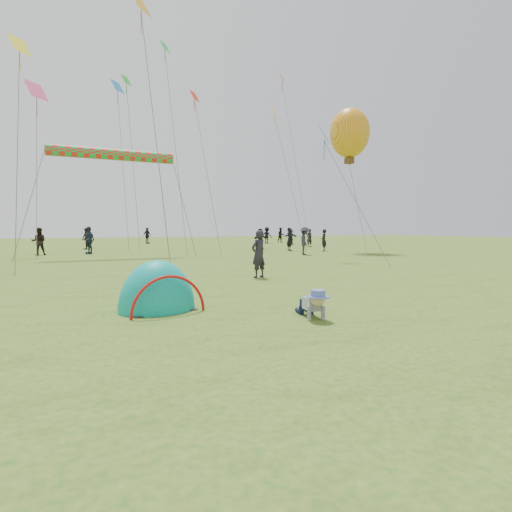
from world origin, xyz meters
name	(u,v)px	position (x,y,z in m)	size (l,w,h in m)	color
ground	(332,314)	(0.00, 0.00, 0.00)	(140.00, 140.00, 0.00)	#2B591B
crawling_toddler	(313,303)	(-0.54, -0.16, 0.29)	(0.52, 0.75, 0.57)	black
popup_tent	(158,310)	(-3.00, 1.83, 0.00)	(1.58, 1.30, 2.05)	#00827E
standing_adult	(258,254)	(1.15, 5.74, 0.80)	(0.58, 0.38, 1.60)	black
crowd_person_0	(324,240)	(12.12, 17.75, 0.80)	(0.58, 0.38, 1.59)	black
crowd_person_1	(87,239)	(-3.35, 27.52, 0.85)	(0.82, 0.64, 1.69)	#30211C
crowd_person_2	(89,240)	(-3.43, 21.82, 0.89)	(1.05, 0.44, 1.78)	#253347
crowd_person_3	(267,235)	(15.05, 32.77, 0.89)	(1.16, 0.66, 1.79)	black
crowd_person_5	(260,239)	(9.21, 22.30, 0.82)	(1.53, 0.49, 1.65)	black
crowd_person_6	(309,238)	(14.76, 23.77, 0.80)	(0.59, 0.38, 1.61)	black
crowd_person_7	(281,235)	(17.66, 34.32, 0.87)	(0.84, 0.66, 1.74)	black
crowd_person_8	(147,236)	(3.08, 37.82, 0.87)	(1.02, 0.43, 1.74)	black
crowd_person_9	(305,241)	(8.79, 15.02, 0.87)	(1.12, 0.65, 1.74)	#2B2934
crowd_person_11	(291,237)	(15.53, 28.39, 0.80)	(1.48, 0.47, 1.60)	#273244
crowd_person_12	(290,239)	(10.26, 19.46, 0.86)	(0.63, 0.41, 1.71)	black
crowd_person_13	(39,241)	(-6.29, 21.64, 0.85)	(0.83, 0.64, 1.70)	black
balloon_kite	(350,136)	(13.46, 16.69, 8.14)	(2.75, 2.75, 3.86)	gold
rainbow_tube_kite	(113,154)	(-2.20, 18.20, 5.90)	(0.64, 0.64, 6.89)	red
diamond_kite_0	(282,78)	(13.79, 27.19, 15.65)	(1.01, 1.01, 0.00)	red
diamond_kite_2	(19,45)	(-6.35, 14.76, 9.81)	(0.90, 0.90, 0.00)	yellow
diamond_kite_3	(126,80)	(-0.26, 26.39, 13.01)	(0.83, 0.83, 0.00)	green
diamond_kite_4	(117,86)	(-0.54, 29.83, 13.58)	(1.14, 1.14, 0.00)	#2275BE
diamond_kite_5	(36,90)	(-6.17, 22.42, 10.19)	(1.27, 1.27, 0.00)	#F14988
diamond_kite_6	(195,96)	(3.26, 20.09, 10.46)	(0.79, 0.79, 0.00)	red
diamond_kite_7	(141,4)	(-1.49, 12.01, 11.31)	(0.97, 0.97, 0.00)	orange
diamond_kite_8	(274,111)	(10.73, 22.89, 11.11)	(0.90, 0.90, 0.00)	yellow
diamond_kite_9	(165,46)	(1.56, 21.13, 13.76)	(0.81, 0.81, 0.00)	green
diamond_kite_10	(324,135)	(7.75, 11.51, 6.58)	(1.08, 1.08, 0.00)	#1A7AB9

